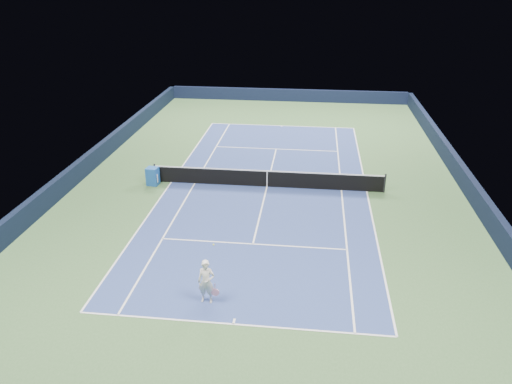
# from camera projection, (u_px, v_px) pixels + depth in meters

# --- Properties ---
(ground) EXTENTS (40.00, 40.00, 0.00)m
(ground) POSITION_uv_depth(u_px,v_px,m) (267.00, 187.00, 27.84)
(ground) COLOR #385A31
(ground) RESTS_ON ground
(wall_far) EXTENTS (22.00, 0.35, 1.10)m
(wall_far) POSITION_uv_depth(u_px,v_px,m) (288.00, 95.00, 45.57)
(wall_far) COLOR black
(wall_far) RESTS_ON ground
(wall_right) EXTENTS (0.35, 40.00, 1.10)m
(wall_right) POSITION_uv_depth(u_px,v_px,m) (470.00, 187.00, 26.46)
(wall_right) COLOR black
(wall_right) RESTS_ON ground
(wall_left) EXTENTS (0.35, 40.00, 1.10)m
(wall_left) POSITION_uv_depth(u_px,v_px,m) (81.00, 169.00, 28.77)
(wall_left) COLOR black
(wall_left) RESTS_ON ground
(court_surface) EXTENTS (10.97, 23.77, 0.01)m
(court_surface) POSITION_uv_depth(u_px,v_px,m) (267.00, 187.00, 27.84)
(court_surface) COLOR navy
(court_surface) RESTS_ON ground
(baseline_far) EXTENTS (10.97, 0.08, 0.00)m
(baseline_far) POSITION_uv_depth(u_px,v_px,m) (282.00, 126.00, 38.60)
(baseline_far) COLOR white
(baseline_far) RESTS_ON ground
(baseline_near) EXTENTS (10.97, 0.08, 0.00)m
(baseline_near) POSITION_uv_depth(u_px,v_px,m) (233.00, 324.00, 17.07)
(baseline_near) COLOR white
(baseline_near) RESTS_ON ground
(sideline_doubles_right) EXTENTS (0.08, 23.77, 0.00)m
(sideline_doubles_right) POSITION_uv_depth(u_px,v_px,m) (367.00, 191.00, 27.25)
(sideline_doubles_right) COLOR white
(sideline_doubles_right) RESTS_ON ground
(sideline_doubles_left) EXTENTS (0.08, 23.77, 0.00)m
(sideline_doubles_left) POSITION_uv_depth(u_px,v_px,m) (171.00, 182.00, 28.42)
(sideline_doubles_left) COLOR white
(sideline_doubles_left) RESTS_ON ground
(sideline_singles_right) EXTENTS (0.08, 23.77, 0.00)m
(sideline_singles_right) POSITION_uv_depth(u_px,v_px,m) (341.00, 190.00, 27.40)
(sideline_singles_right) COLOR white
(sideline_singles_right) RESTS_ON ground
(sideline_singles_left) EXTENTS (0.08, 23.77, 0.00)m
(sideline_singles_left) POSITION_uv_depth(u_px,v_px,m) (195.00, 183.00, 28.28)
(sideline_singles_left) COLOR white
(sideline_singles_left) RESTS_ON ground
(service_line_far) EXTENTS (8.23, 0.08, 0.00)m
(service_line_far) POSITION_uv_depth(u_px,v_px,m) (276.00, 149.00, 33.63)
(service_line_far) COLOR white
(service_line_far) RESTS_ON ground
(service_line_near) EXTENTS (8.23, 0.08, 0.00)m
(service_line_near) POSITION_uv_depth(u_px,v_px,m) (253.00, 244.00, 22.04)
(service_line_near) COLOR white
(service_line_near) RESTS_ON ground
(center_service_line) EXTENTS (0.08, 12.80, 0.00)m
(center_service_line) POSITION_uv_depth(u_px,v_px,m) (267.00, 187.00, 27.84)
(center_service_line) COLOR white
(center_service_line) RESTS_ON ground
(center_mark_far) EXTENTS (0.08, 0.30, 0.00)m
(center_mark_far) POSITION_uv_depth(u_px,v_px,m) (282.00, 126.00, 38.47)
(center_mark_far) COLOR white
(center_mark_far) RESTS_ON ground
(center_mark_near) EXTENTS (0.08, 0.30, 0.00)m
(center_mark_near) POSITION_uv_depth(u_px,v_px,m) (234.00, 321.00, 17.21)
(center_mark_near) COLOR white
(center_mark_near) RESTS_ON ground
(tennis_net) EXTENTS (12.90, 0.10, 1.07)m
(tennis_net) POSITION_uv_depth(u_px,v_px,m) (267.00, 178.00, 27.63)
(tennis_net) COLOR black
(tennis_net) RESTS_ON ground
(sponsor_cube) EXTENTS (0.69, 0.64, 1.02)m
(sponsor_cube) POSITION_uv_depth(u_px,v_px,m) (153.00, 176.00, 27.91)
(sponsor_cube) COLOR #1B51A5
(sponsor_cube) RESTS_ON ground
(tennis_player) EXTENTS (0.79, 1.25, 1.85)m
(tennis_player) POSITION_uv_depth(u_px,v_px,m) (206.00, 282.00, 17.91)
(tennis_player) COLOR silver
(tennis_player) RESTS_ON ground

